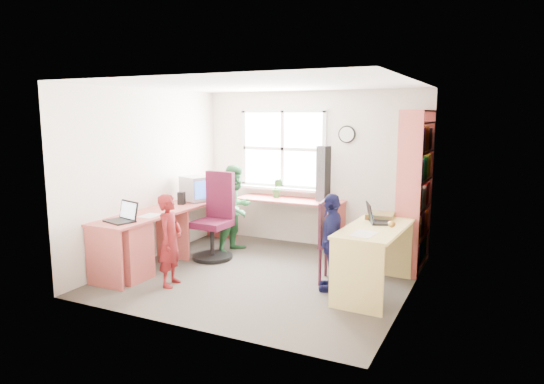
{
  "coord_description": "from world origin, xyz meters",
  "views": [
    {
      "loc": [
        2.68,
        -5.33,
        2.05
      ],
      "look_at": [
        0.0,
        0.25,
        1.05
      ],
      "focal_mm": 32.0,
      "sensor_mm": 36.0,
      "label": 1
    }
  ],
  "objects_px": {
    "crt_monitor": "(196,189)",
    "laptop_left": "(123,217)",
    "wooden_chair": "(332,238)",
    "person_navy": "(332,242)",
    "right_desk": "(375,245)",
    "swivel_chair": "(215,221)",
    "person_red": "(170,240)",
    "person_green": "(236,208)",
    "l_desk": "(166,235)",
    "bookshelf": "(415,194)",
    "cd_tower": "(323,174)",
    "potted_plant": "(277,188)",
    "laptop_right": "(376,218)"
  },
  "relations": [
    {
      "from": "crt_monitor",
      "to": "potted_plant",
      "type": "height_order",
      "value": "crt_monitor"
    },
    {
      "from": "bookshelf",
      "to": "cd_tower",
      "type": "bearing_deg",
      "value": 168.65
    },
    {
      "from": "person_red",
      "to": "person_green",
      "type": "height_order",
      "value": "person_green"
    },
    {
      "from": "l_desk",
      "to": "swivel_chair",
      "type": "xyz_separation_m",
      "value": [
        0.33,
        0.7,
        0.07
      ]
    },
    {
      "from": "person_navy",
      "to": "laptop_right",
      "type": "bearing_deg",
      "value": 111.96
    },
    {
      "from": "laptop_left",
      "to": "laptop_right",
      "type": "relative_size",
      "value": 0.99
    },
    {
      "from": "person_red",
      "to": "person_navy",
      "type": "bearing_deg",
      "value": -80.94
    },
    {
      "from": "wooden_chair",
      "to": "laptop_left",
      "type": "distance_m",
      "value": 2.57
    },
    {
      "from": "l_desk",
      "to": "laptop_left",
      "type": "bearing_deg",
      "value": -105.26
    },
    {
      "from": "l_desk",
      "to": "swivel_chair",
      "type": "relative_size",
      "value": 2.4
    },
    {
      "from": "crt_monitor",
      "to": "person_green",
      "type": "bearing_deg",
      "value": 38.51
    },
    {
      "from": "swivel_chair",
      "to": "person_red",
      "type": "bearing_deg",
      "value": -81.89
    },
    {
      "from": "potted_plant",
      "to": "cd_tower",
      "type": "bearing_deg",
      "value": 0.83
    },
    {
      "from": "crt_monitor",
      "to": "person_red",
      "type": "bearing_deg",
      "value": -47.08
    },
    {
      "from": "wooden_chair",
      "to": "crt_monitor",
      "type": "height_order",
      "value": "crt_monitor"
    },
    {
      "from": "right_desk",
      "to": "swivel_chair",
      "type": "relative_size",
      "value": 1.12
    },
    {
      "from": "potted_plant",
      "to": "person_red",
      "type": "xyz_separation_m",
      "value": [
        -0.37,
        -2.25,
        -0.34
      ]
    },
    {
      "from": "wooden_chair",
      "to": "l_desk",
      "type": "bearing_deg",
      "value": -176.83
    },
    {
      "from": "right_desk",
      "to": "cd_tower",
      "type": "xyz_separation_m",
      "value": [
        -1.15,
        1.44,
        0.6
      ]
    },
    {
      "from": "l_desk",
      "to": "bookshelf",
      "type": "bearing_deg",
      "value": 26.43
    },
    {
      "from": "wooden_chair",
      "to": "person_navy",
      "type": "relative_size",
      "value": 0.88
    },
    {
      "from": "bookshelf",
      "to": "person_red",
      "type": "bearing_deg",
      "value": -141.61
    },
    {
      "from": "laptop_left",
      "to": "swivel_chair",
      "type": "bearing_deg",
      "value": 85.57
    },
    {
      "from": "bookshelf",
      "to": "person_navy",
      "type": "distance_m",
      "value": 1.53
    },
    {
      "from": "right_desk",
      "to": "person_red",
      "type": "relative_size",
      "value": 1.23
    },
    {
      "from": "person_green",
      "to": "person_navy",
      "type": "bearing_deg",
      "value": -107.76
    },
    {
      "from": "crt_monitor",
      "to": "laptop_right",
      "type": "xyz_separation_m",
      "value": [
        2.83,
        -0.4,
        -0.11
      ]
    },
    {
      "from": "swivel_chair",
      "to": "laptop_right",
      "type": "height_order",
      "value": "swivel_chair"
    },
    {
      "from": "bookshelf",
      "to": "person_navy",
      "type": "bearing_deg",
      "value": -119.09
    },
    {
      "from": "l_desk",
      "to": "swivel_chair",
      "type": "bearing_deg",
      "value": 65.17
    },
    {
      "from": "crt_monitor",
      "to": "laptop_right",
      "type": "distance_m",
      "value": 2.86
    },
    {
      "from": "potted_plant",
      "to": "person_red",
      "type": "distance_m",
      "value": 2.3
    },
    {
      "from": "person_red",
      "to": "crt_monitor",
      "type": "bearing_deg",
      "value": 10.64
    },
    {
      "from": "swivel_chair",
      "to": "cd_tower",
      "type": "relative_size",
      "value": 1.48
    },
    {
      "from": "l_desk",
      "to": "crt_monitor",
      "type": "bearing_deg",
      "value": 99.42
    },
    {
      "from": "bookshelf",
      "to": "potted_plant",
      "type": "relative_size",
      "value": 6.95
    },
    {
      "from": "person_navy",
      "to": "wooden_chair",
      "type": "bearing_deg",
      "value": -179.18
    },
    {
      "from": "cd_tower",
      "to": "person_navy",
      "type": "bearing_deg",
      "value": -48.1
    },
    {
      "from": "laptop_left",
      "to": "potted_plant",
      "type": "distance_m",
      "value": 2.55
    },
    {
      "from": "crt_monitor",
      "to": "cd_tower",
      "type": "bearing_deg",
      "value": 45.31
    },
    {
      "from": "l_desk",
      "to": "potted_plant",
      "type": "relative_size",
      "value": 9.77
    },
    {
      "from": "potted_plant",
      "to": "person_red",
      "type": "relative_size",
      "value": 0.27
    },
    {
      "from": "wooden_chair",
      "to": "cd_tower",
      "type": "relative_size",
      "value": 1.21
    },
    {
      "from": "bookshelf",
      "to": "person_red",
      "type": "height_order",
      "value": "bookshelf"
    },
    {
      "from": "bookshelf",
      "to": "wooden_chair",
      "type": "height_order",
      "value": "bookshelf"
    },
    {
      "from": "crt_monitor",
      "to": "laptop_left",
      "type": "bearing_deg",
      "value": -70.51
    },
    {
      "from": "right_desk",
      "to": "person_navy",
      "type": "distance_m",
      "value": 0.49
    },
    {
      "from": "laptop_left",
      "to": "potted_plant",
      "type": "xyz_separation_m",
      "value": [
        0.99,
        2.35,
        0.09
      ]
    },
    {
      "from": "laptop_right",
      "to": "potted_plant",
      "type": "bearing_deg",
      "value": 33.84
    },
    {
      "from": "wooden_chair",
      "to": "person_navy",
      "type": "distance_m",
      "value": 0.27
    }
  ]
}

